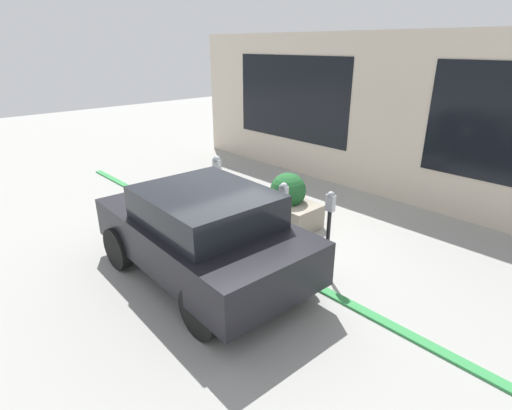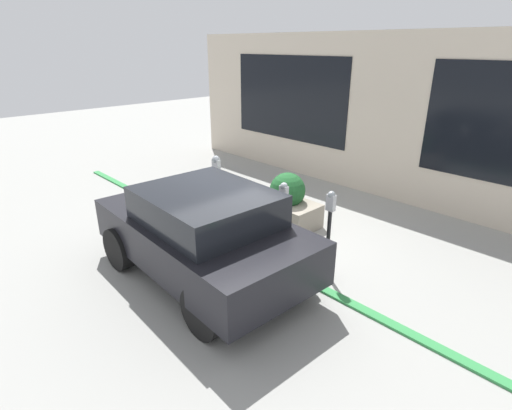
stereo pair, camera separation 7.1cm
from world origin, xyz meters
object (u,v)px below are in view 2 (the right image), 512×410
at_px(parking_meter_fourth, 217,177).
at_px(planter_box, 287,203).
at_px(parking_meter_middle, 246,199).
at_px(parking_meter_second, 283,208).
at_px(parking_meter_nearest, 329,222).
at_px(parked_car_front, 203,232).

relative_size(parking_meter_fourth, planter_box, 1.10).
xyz_separation_m(parking_meter_middle, planter_box, (-0.13, -1.08, -0.35)).
bearing_deg(parking_meter_middle, parking_meter_second, 179.14).
bearing_deg(parking_meter_middle, planter_box, -97.06).
distance_m(parking_meter_second, parking_meter_fourth, 1.96).
height_order(parking_meter_nearest, parking_meter_fourth, parking_meter_fourth).
bearing_deg(parked_car_front, planter_box, -76.58).
relative_size(parking_meter_second, parking_meter_middle, 1.14).
bearing_deg(parked_car_front, parking_meter_middle, -64.68).
relative_size(parking_meter_nearest, parking_meter_second, 1.05).
bearing_deg(parking_meter_nearest, parked_car_front, 49.55).
height_order(parking_meter_middle, planter_box, parking_meter_middle).
bearing_deg(parked_car_front, parking_meter_second, -101.96).
distance_m(parking_meter_fourth, parked_car_front, 2.21).
bearing_deg(parking_meter_fourth, parking_meter_nearest, -179.16).
relative_size(parking_meter_middle, planter_box, 0.90).
bearing_deg(parking_meter_middle, parked_car_front, 113.05).
bearing_deg(parking_meter_second, parked_car_front, 75.77).
bearing_deg(parking_meter_fourth, planter_box, -134.81).
distance_m(parking_meter_second, parking_meter_middle, 1.03).
height_order(parking_meter_middle, parked_car_front, parked_car_front).
xyz_separation_m(parking_meter_fourth, parked_car_front, (-1.57, 1.53, -0.22)).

